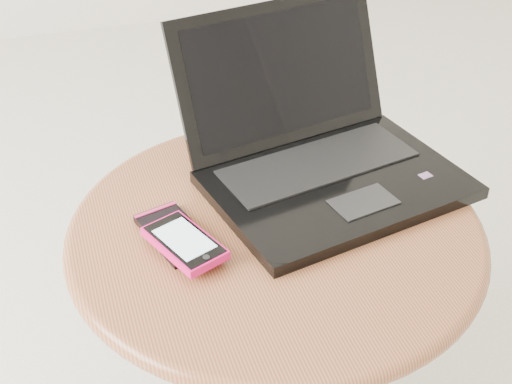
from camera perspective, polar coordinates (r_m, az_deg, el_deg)
name	(u,v)px	position (r m, az deg, el deg)	size (l,w,h in m)	color
table	(275,276)	(1.00, 1.52, -6.80)	(0.56, 0.56, 0.44)	#5F3212
laptop	(320,151)	(1.02, 5.16, 3.31)	(0.40, 0.38, 0.21)	black
phone_black	(174,233)	(0.92, -6.63, -3.33)	(0.09, 0.13, 0.01)	black
phone_pink	(184,243)	(0.89, -5.79, -4.09)	(0.10, 0.12, 0.01)	#DF1263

